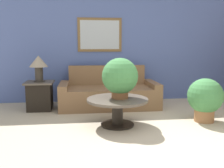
% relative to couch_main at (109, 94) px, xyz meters
% --- Properties ---
extents(ground_plane, '(20.00, 20.00, 0.00)m').
position_rel_couch_main_xyz_m(ground_plane, '(0.70, -2.25, -0.28)').
color(ground_plane, '#BCAD93').
extents(wall_back, '(7.73, 0.09, 2.60)m').
position_rel_couch_main_xyz_m(wall_back, '(0.68, 0.64, 1.03)').
color(wall_back, '#5166A8').
rests_on(wall_back, ground_plane).
extents(couch_main, '(2.09, 0.98, 0.87)m').
position_rel_couch_main_xyz_m(couch_main, '(0.00, 0.00, 0.00)').
color(couch_main, brown).
rests_on(couch_main, ground_plane).
extents(coffee_table, '(1.01, 1.01, 0.46)m').
position_rel_couch_main_xyz_m(coffee_table, '(-0.00, -1.33, 0.06)').
color(coffee_table, black).
rests_on(coffee_table, ground_plane).
extents(side_table, '(0.56, 0.56, 0.59)m').
position_rel_couch_main_xyz_m(side_table, '(-1.44, -0.10, 0.02)').
color(side_table, black).
rests_on(side_table, ground_plane).
extents(table_lamp, '(0.37, 0.37, 0.53)m').
position_rel_couch_main_xyz_m(table_lamp, '(-1.44, -0.10, 0.67)').
color(table_lamp, '#2D2823').
rests_on(table_lamp, side_table).
extents(potted_plant_on_table, '(0.60, 0.60, 0.67)m').
position_rel_couch_main_xyz_m(potted_plant_on_table, '(0.04, -1.31, 0.53)').
color(potted_plant_on_table, brown).
rests_on(potted_plant_on_table, coffee_table).
extents(potted_plant_floor, '(0.61, 0.61, 0.76)m').
position_rel_couch_main_xyz_m(potted_plant_floor, '(1.55, -1.29, 0.14)').
color(potted_plant_floor, '#9E6B42').
rests_on(potted_plant_floor, ground_plane).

